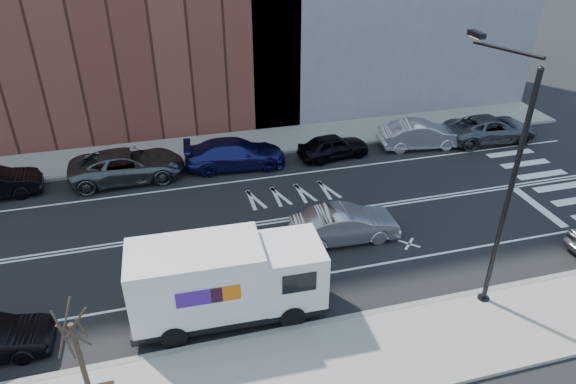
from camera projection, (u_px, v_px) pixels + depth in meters
ground at (261, 223)px, 24.08m from camera, size 120.00×120.00×0.00m
sidewalk_near at (319, 366)px, 16.69m from camera, size 44.00×3.60×0.15m
sidewalk_far at (230, 145)px, 31.39m from camera, size 44.00×3.60×0.15m
curb_near at (303, 327)px, 18.19m from camera, size 44.00×0.25×0.17m
curb_far at (235, 158)px, 29.88m from camera, size 44.00×0.25×0.17m
crosswalk at (550, 181)px, 27.66m from camera, size 3.00×14.00×0.01m
road_markings at (261, 223)px, 24.07m from camera, size 40.00×8.60×0.01m
streetlight at (503, 178)px, 17.32m from camera, size 0.44×4.02×9.34m
street_tree at (84, 373)px, 14.76m from camera, size 1.20×1.20×3.75m
fedex_van at (226, 280)px, 18.02m from camera, size 6.96×2.62×3.14m
far_parked_c at (127, 165)px, 27.41m from camera, size 6.03×2.90×1.66m
far_parked_d at (235, 154)px, 28.69m from camera, size 5.76×2.71×1.63m
far_parked_e at (333, 146)px, 29.77m from camera, size 4.35×2.20×1.42m
far_parked_f at (420, 135)px, 30.95m from camera, size 5.13×2.30×1.63m
far_parked_g at (490, 129)px, 31.78m from camera, size 5.82×2.87×1.59m
driving_sedan at (345, 225)px, 22.58m from camera, size 4.79×1.80×1.56m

